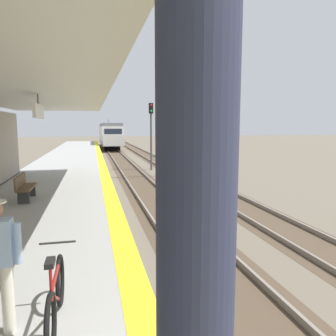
{
  "coord_description": "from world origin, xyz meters",
  "views": [
    {
      "loc": [
        -0.85,
        -1.1,
        3.43
      ],
      "look_at": [
        1.5,
        8.99,
        2.1
      ],
      "focal_mm": 34.83,
      "sensor_mm": 36.0,
      "label": 1
    }
  ],
  "objects_px": {
    "catenary_pylon_far_side": "(224,124)",
    "platform_bench": "(24,186)",
    "bicycle_beside_commuter": "(56,298)",
    "approaching_train": "(110,134)",
    "rail_signal_post": "(151,129)"
  },
  "relations": [
    {
      "from": "approaching_train",
      "to": "bicycle_beside_commuter",
      "type": "distance_m",
      "value": 48.82
    },
    {
      "from": "approaching_train",
      "to": "bicycle_beside_commuter",
      "type": "bearing_deg",
      "value": -93.82
    },
    {
      "from": "rail_signal_post",
      "to": "catenary_pylon_far_side",
      "type": "xyz_separation_m",
      "value": [
        4.13,
        -4.62,
        0.41
      ]
    },
    {
      "from": "rail_signal_post",
      "to": "catenary_pylon_far_side",
      "type": "bearing_deg",
      "value": -48.15
    },
    {
      "from": "catenary_pylon_far_side",
      "to": "platform_bench",
      "type": "relative_size",
      "value": 4.69
    },
    {
      "from": "catenary_pylon_far_side",
      "to": "platform_bench",
      "type": "xyz_separation_m",
      "value": [
        -10.93,
        -8.6,
        -2.23
      ]
    },
    {
      "from": "bicycle_beside_commuter",
      "to": "catenary_pylon_far_side",
      "type": "height_order",
      "value": "catenary_pylon_far_side"
    },
    {
      "from": "approaching_train",
      "to": "platform_bench",
      "type": "distance_m",
      "value": 41.24
    },
    {
      "from": "approaching_train",
      "to": "platform_bench",
      "type": "relative_size",
      "value": 12.25
    },
    {
      "from": "catenary_pylon_far_side",
      "to": "approaching_train",
      "type": "bearing_deg",
      "value": 100.28
    },
    {
      "from": "bicycle_beside_commuter",
      "to": "catenary_pylon_far_side",
      "type": "xyz_separation_m",
      "value": [
        9.12,
        16.39,
        2.31
      ]
    },
    {
      "from": "bicycle_beside_commuter",
      "to": "rail_signal_post",
      "type": "xyz_separation_m",
      "value": [
        4.98,
        21.0,
        1.9
      ]
    },
    {
      "from": "bicycle_beside_commuter",
      "to": "rail_signal_post",
      "type": "height_order",
      "value": "rail_signal_post"
    },
    {
      "from": "bicycle_beside_commuter",
      "to": "rail_signal_post",
      "type": "bearing_deg",
      "value": 76.65
    },
    {
      "from": "approaching_train",
      "to": "catenary_pylon_far_side",
      "type": "relative_size",
      "value": 2.61
    }
  ]
}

